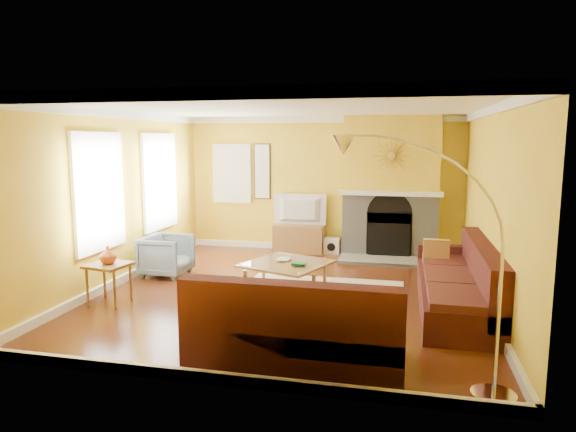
% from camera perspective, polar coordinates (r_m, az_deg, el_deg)
% --- Properties ---
extents(floor, '(5.50, 6.00, 0.02)m').
position_cam_1_polar(floor, '(7.71, 0.27, -8.56)').
color(floor, '#602B14').
rests_on(floor, ground).
extents(ceiling, '(5.50, 6.00, 0.02)m').
position_cam_1_polar(ceiling, '(7.38, 0.29, 12.06)').
color(ceiling, white).
rests_on(ceiling, ground).
extents(wall_back, '(5.50, 0.02, 2.70)m').
position_cam_1_polar(wall_back, '(10.37, 3.87, 3.50)').
color(wall_back, gold).
rests_on(wall_back, ground).
extents(wall_front, '(5.50, 0.02, 2.70)m').
position_cam_1_polar(wall_front, '(4.57, -7.90, -2.98)').
color(wall_front, gold).
rests_on(wall_front, ground).
extents(wall_left, '(0.02, 6.00, 2.70)m').
position_cam_1_polar(wall_left, '(8.46, -18.31, 1.95)').
color(wall_left, gold).
rests_on(wall_left, ground).
extents(wall_right, '(0.02, 6.00, 2.70)m').
position_cam_1_polar(wall_right, '(7.35, 21.80, 0.84)').
color(wall_right, gold).
rests_on(wall_right, ground).
extents(baseboard, '(5.50, 6.00, 0.12)m').
position_cam_1_polar(baseboard, '(7.69, 0.27, -8.06)').
color(baseboard, white).
rests_on(baseboard, floor).
extents(crown_molding, '(5.50, 6.00, 0.12)m').
position_cam_1_polar(crown_molding, '(7.38, 0.29, 11.51)').
color(crown_molding, white).
rests_on(crown_molding, ceiling).
extents(window_left_near, '(0.06, 1.22, 1.72)m').
position_cam_1_polar(window_left_near, '(9.56, -14.15, 3.73)').
color(window_left_near, white).
rests_on(window_left_near, wall_left).
extents(window_left_far, '(0.06, 1.22, 1.72)m').
position_cam_1_polar(window_left_far, '(7.92, -20.34, 2.52)').
color(window_left_far, white).
rests_on(window_left_far, wall_left).
extents(window_back, '(0.82, 0.06, 1.22)m').
position_cam_1_polar(window_back, '(10.76, -6.24, 4.72)').
color(window_back, white).
rests_on(window_back, wall_back).
extents(wall_art, '(0.34, 0.04, 1.14)m').
position_cam_1_polar(wall_art, '(10.58, -2.88, 4.96)').
color(wall_art, white).
rests_on(wall_art, wall_back).
extents(fireplace, '(1.80, 0.40, 2.70)m').
position_cam_1_polar(fireplace, '(10.04, 11.33, 3.19)').
color(fireplace, gray).
rests_on(fireplace, floor).
extents(mantel, '(1.92, 0.22, 0.08)m').
position_cam_1_polar(mantel, '(9.81, 11.28, 2.48)').
color(mantel, white).
rests_on(mantel, fireplace).
extents(hearth, '(1.80, 0.70, 0.06)m').
position_cam_1_polar(hearth, '(9.71, 11.02, -4.89)').
color(hearth, gray).
rests_on(hearth, floor).
extents(sunburst, '(0.70, 0.04, 0.70)m').
position_cam_1_polar(sunburst, '(9.77, 11.40, 6.57)').
color(sunburst, olive).
rests_on(sunburst, fireplace).
extents(rug, '(2.40, 1.80, 0.02)m').
position_cam_1_polar(rug, '(7.65, 3.58, -8.58)').
color(rug, beige).
rests_on(rug, floor).
extents(sectional_sofa, '(3.29, 3.84, 0.90)m').
position_cam_1_polar(sectional_sofa, '(6.68, 8.15, -7.23)').
color(sectional_sofa, '#471916').
rests_on(sectional_sofa, floor).
extents(coffee_table, '(1.43, 1.43, 0.44)m').
position_cam_1_polar(coffee_table, '(7.75, -0.15, -6.70)').
color(coffee_table, white).
rests_on(coffee_table, floor).
extents(media_console, '(1.00, 0.45, 0.55)m').
position_cam_1_polar(media_console, '(10.35, 1.23, -2.50)').
color(media_console, olive).
rests_on(media_console, floor).
extents(tv, '(1.07, 0.18, 0.61)m').
position_cam_1_polar(tv, '(10.25, 1.24, 0.70)').
color(tv, black).
rests_on(tv, media_console).
extents(subwoofer, '(0.31, 0.31, 0.31)m').
position_cam_1_polar(subwoofer, '(10.31, 4.94, -3.27)').
color(subwoofer, white).
rests_on(subwoofer, floor).
extents(armchair, '(0.77, 0.75, 0.68)m').
position_cam_1_polar(armchair, '(8.80, -13.33, -4.30)').
color(armchair, slate).
rests_on(armchair, floor).
extents(side_table, '(0.59, 0.59, 0.57)m').
position_cam_1_polar(side_table, '(7.55, -19.23, -7.11)').
color(side_table, olive).
rests_on(side_table, floor).
extents(vase, '(0.29, 0.29, 0.24)m').
position_cam_1_polar(vase, '(7.45, -19.39, -4.11)').
color(vase, '#D8591E').
rests_on(vase, side_table).
extents(book, '(0.21, 0.27, 0.02)m').
position_cam_1_polar(book, '(7.84, -1.16, -4.79)').
color(book, white).
rests_on(book, coffee_table).
extents(arc_lamp, '(1.44, 0.36, 2.29)m').
position_cam_1_polar(arc_lamp, '(4.62, 15.00, -5.69)').
color(arc_lamp, silver).
rests_on(arc_lamp, floor).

